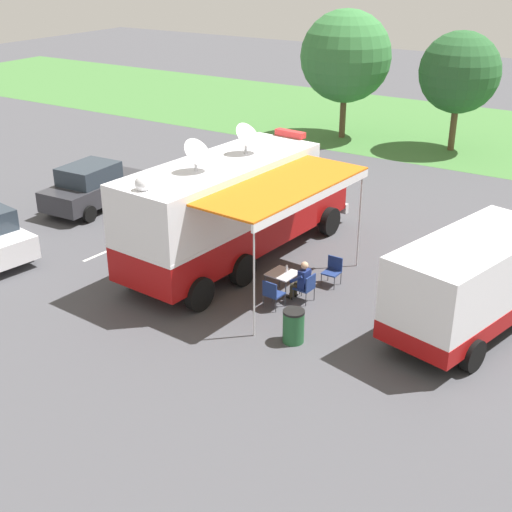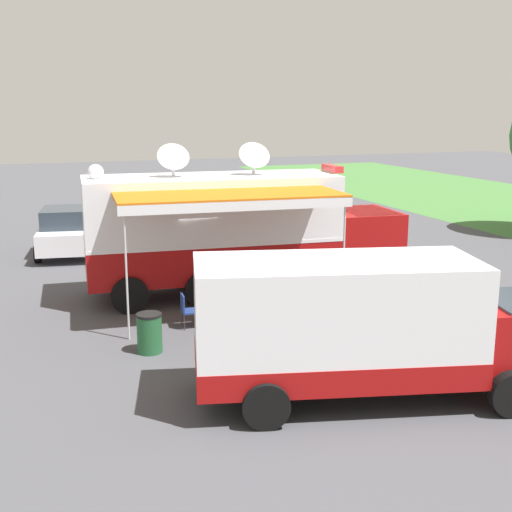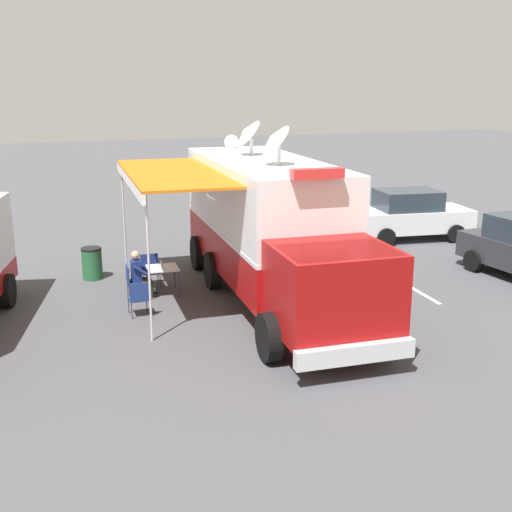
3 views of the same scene
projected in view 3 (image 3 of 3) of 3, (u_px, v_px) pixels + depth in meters
ground_plane at (263, 290)px, 17.33m from camera, size 100.00×100.00×0.00m
lot_stripe at (394, 278)px, 18.40m from camera, size 0.52×4.79×0.01m
command_truck at (270, 225)px, 16.13m from camera, size 5.32×9.66×4.53m
folding_table at (163, 270)px, 16.80m from camera, size 0.86×0.86×0.73m
water_bottle at (161, 265)px, 16.62m from camera, size 0.07×0.07×0.22m
folding_chair_at_table at (133, 279)px, 16.54m from camera, size 0.52×0.52×0.87m
folding_chair_beside_table at (150, 268)px, 17.55m from camera, size 0.52×0.52×0.87m
folding_chair_spare_by_truck at (140, 296)px, 15.20m from camera, size 0.49×0.49×0.87m
seated_responder at (140, 273)px, 16.56m from camera, size 0.69×0.58×1.25m
trash_bin at (92, 263)px, 18.19m from camera, size 0.57×0.57×0.91m
car_far_corner at (410, 215)px, 22.85m from camera, size 4.43×2.51×1.76m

